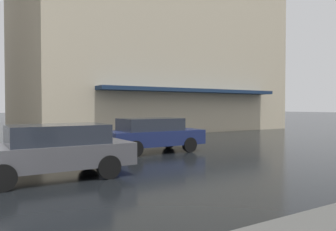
# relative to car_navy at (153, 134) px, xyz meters

# --- Properties ---
(haussmann_block_corner) EXTENTS (20.47, 20.05, 19.09)m
(haussmann_block_corner) POSITION_rel_car_navy_xyz_m (16.63, -6.99, 8.59)
(haussmann_block_corner) COLOR beige
(haussmann_block_corner) RESTS_ON ground_plane
(car_navy) EXTENTS (1.85, 4.10, 1.41)m
(car_navy) POSITION_rel_car_navy_xyz_m (0.00, 0.00, 0.00)
(car_navy) COLOR navy
(car_navy) RESTS_ON ground_plane
(car_dark_grey) EXTENTS (1.85, 4.10, 1.41)m
(car_dark_grey) POSITION_rel_car_navy_xyz_m (-3.00, 4.63, 0.00)
(car_dark_grey) COLOR #4C4C51
(car_dark_grey) RESTS_ON ground_plane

